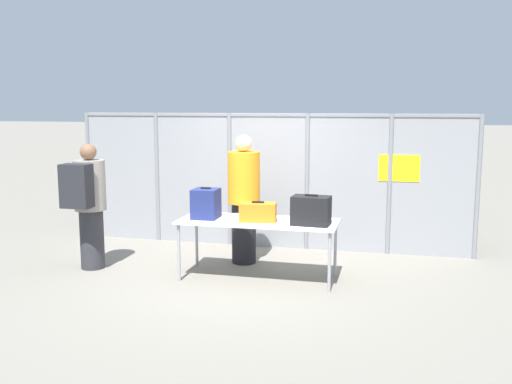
# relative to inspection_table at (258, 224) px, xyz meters

# --- Properties ---
(ground_plane) EXTENTS (120.00, 120.00, 0.00)m
(ground_plane) POSITION_rel_inspection_table_xyz_m (-0.25, -0.15, -0.72)
(ground_plane) COLOR slate
(fence_section) EXTENTS (6.32, 0.07, 2.12)m
(fence_section) POSITION_rel_inspection_table_xyz_m (-0.23, 1.69, 0.39)
(fence_section) COLOR gray
(fence_section) RESTS_ON ground_plane
(inspection_table) EXTENTS (2.05, 0.80, 0.77)m
(inspection_table) POSITION_rel_inspection_table_xyz_m (0.00, 0.00, 0.00)
(inspection_table) COLOR silver
(inspection_table) RESTS_ON ground_plane
(suitcase_navy) EXTENTS (0.33, 0.34, 0.41)m
(suitcase_navy) POSITION_rel_inspection_table_xyz_m (-0.70, -0.02, 0.25)
(suitcase_navy) COLOR navy
(suitcase_navy) RESTS_ON inspection_table
(suitcase_orange) EXTENTS (0.49, 0.29, 0.26)m
(suitcase_orange) POSITION_rel_inspection_table_xyz_m (0.01, -0.06, 0.17)
(suitcase_orange) COLOR orange
(suitcase_orange) RESTS_ON inspection_table
(suitcase_black) EXTENTS (0.49, 0.32, 0.39)m
(suitcase_black) POSITION_rel_inspection_table_xyz_m (0.70, -0.11, 0.23)
(suitcase_black) COLOR black
(suitcase_black) RESTS_ON inspection_table
(traveler_hooded) EXTENTS (0.43, 0.66, 1.73)m
(traveler_hooded) POSITION_rel_inspection_table_xyz_m (-2.35, -0.14, 0.23)
(traveler_hooded) COLOR #2D2D33
(traveler_hooded) RESTS_ON ground_plane
(security_worker_near) EXTENTS (0.45, 0.45, 1.84)m
(security_worker_near) POSITION_rel_inspection_table_xyz_m (-0.38, 0.69, 0.23)
(security_worker_near) COLOR black
(security_worker_near) RESTS_ON ground_plane
(utility_trailer) EXTENTS (3.47, 2.24, 0.78)m
(utility_trailer) POSITION_rel_inspection_table_xyz_m (1.45, 2.96, -0.27)
(utility_trailer) COLOR silver
(utility_trailer) RESTS_ON ground_plane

